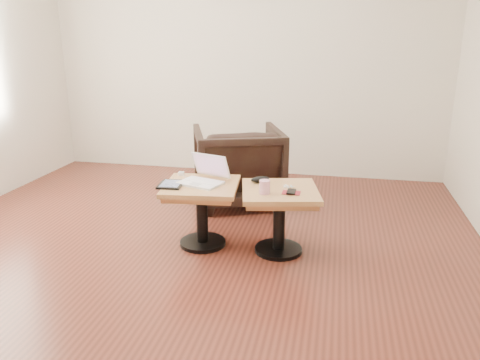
% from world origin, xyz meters
% --- Properties ---
extents(room_shell, '(4.52, 4.52, 2.71)m').
position_xyz_m(room_shell, '(0.00, 0.00, 1.35)').
color(room_shell, '#491F17').
rests_on(room_shell, ground).
extents(side_table_left, '(0.60, 0.60, 0.49)m').
position_xyz_m(side_table_left, '(0.09, 0.16, 0.37)').
color(side_table_left, black).
rests_on(side_table_left, ground).
extents(side_table_right, '(0.64, 0.64, 0.49)m').
position_xyz_m(side_table_right, '(0.68, 0.16, 0.37)').
color(side_table_right, black).
rests_on(side_table_right, ground).
extents(laptop, '(0.39, 0.38, 0.21)m').
position_xyz_m(laptop, '(0.10, 0.20, 0.54)').
color(laptop, white).
rests_on(laptop, side_table_left).
extents(tablet, '(0.19, 0.23, 0.02)m').
position_xyz_m(tablet, '(-0.12, 0.08, 0.50)').
color(tablet, black).
rests_on(tablet, side_table_left).
extents(charging_adapter, '(0.04, 0.04, 0.03)m').
position_xyz_m(charging_adapter, '(-0.14, 0.35, 0.51)').
color(charging_adapter, white).
rests_on(charging_adapter, side_table_left).
extents(glasses_case, '(0.16, 0.13, 0.05)m').
position_xyz_m(glasses_case, '(0.51, 0.29, 0.52)').
color(glasses_case, black).
rests_on(glasses_case, side_table_right).
extents(striped_cup, '(0.10, 0.10, 0.10)m').
position_xyz_m(striped_cup, '(0.59, 0.04, 0.54)').
color(striped_cup, '#C4376E').
rests_on(striped_cup, side_table_right).
extents(earbuds_tangle, '(0.08, 0.06, 0.02)m').
position_xyz_m(earbuds_tangle, '(0.73, 0.21, 0.50)').
color(earbuds_tangle, white).
rests_on(earbuds_tangle, side_table_right).
extents(phone_on_sleeve, '(0.13, 0.11, 0.02)m').
position_xyz_m(phone_on_sleeve, '(0.77, 0.08, 0.50)').
color(phone_on_sleeve, maroon).
rests_on(phone_on_sleeve, side_table_right).
extents(armchair, '(1.03, 1.04, 0.74)m').
position_xyz_m(armchair, '(0.15, 1.16, 0.37)').
color(armchair, black).
rests_on(armchair, ground).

